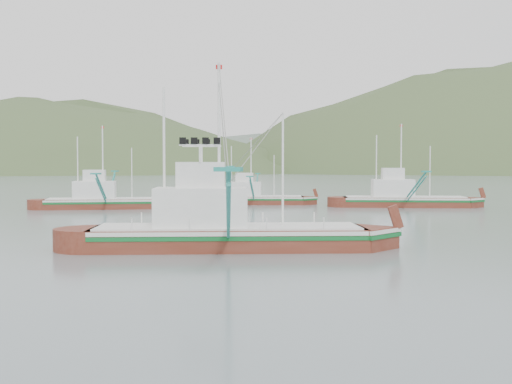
# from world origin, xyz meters

# --- Properties ---
(ground) EXTENTS (1200.00, 1200.00, 0.00)m
(ground) POSITION_xyz_m (0.00, 0.00, 0.00)
(ground) COLOR slate
(ground) RESTS_ON ground
(main_boat) EXTENTS (17.30, 30.45, 12.38)m
(main_boat) POSITION_xyz_m (-1.30, -2.42, 1.95)
(main_boat) COLOR #5C2113
(main_boat) RESTS_ON ground
(bg_boat_far) EXTENTS (13.14, 23.60, 9.55)m
(bg_boat_far) POSITION_xyz_m (-3.35, 42.68, 1.31)
(bg_boat_far) COLOR #5C2113
(bg_boat_far) RESTS_ON ground
(bg_boat_left) EXTENTS (15.00, 25.89, 10.63)m
(bg_boat_left) POSITION_xyz_m (-20.09, 32.87, 1.90)
(bg_boat_left) COLOR #5C2113
(bg_boat_left) RESTS_ON ground
(bg_boat_right) EXTENTS (15.14, 27.40, 11.09)m
(bg_boat_right) POSITION_xyz_m (15.68, 38.89, 1.52)
(bg_boat_right) COLOR #5C2113
(bg_boat_right) RESTS_ON ground
(headland_left) EXTENTS (448.00, 308.00, 210.00)m
(headland_left) POSITION_xyz_m (-180.00, 360.00, 0.00)
(headland_left) COLOR #3D522A
(headland_left) RESTS_ON ground
(ridge_distant) EXTENTS (960.00, 400.00, 240.00)m
(ridge_distant) POSITION_xyz_m (30.00, 560.00, 0.00)
(ridge_distant) COLOR slate
(ridge_distant) RESTS_ON ground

